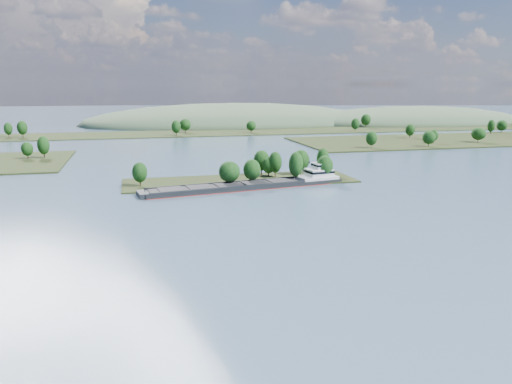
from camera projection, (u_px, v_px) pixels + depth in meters
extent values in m
plane|color=#3E566B|center=(279.00, 216.00, 160.28)|extent=(1800.00, 1800.00, 0.00)
cube|color=black|center=(240.00, 181.00, 217.24)|extent=(100.00, 30.00, 1.20)
cylinder|color=black|center=(296.00, 177.00, 213.57)|extent=(0.50, 0.50, 4.18)
ellipsoid|color=black|center=(296.00, 164.00, 212.44)|extent=(6.21, 6.21, 10.74)
cylinder|color=black|center=(262.00, 171.00, 229.72)|extent=(0.50, 0.50, 3.71)
ellipsoid|color=black|center=(262.00, 160.00, 228.72)|extent=(7.58, 7.58, 9.54)
cylinder|color=black|center=(252.00, 180.00, 208.68)|extent=(0.50, 0.50, 3.38)
ellipsoid|color=black|center=(252.00, 170.00, 207.78)|extent=(7.36, 7.36, 8.69)
cylinder|color=black|center=(269.00, 173.00, 224.82)|extent=(0.50, 0.50, 2.91)
ellipsoid|color=black|center=(269.00, 165.00, 224.04)|extent=(5.75, 5.75, 7.47)
cylinder|color=black|center=(230.00, 182.00, 203.99)|extent=(0.50, 0.50, 3.36)
ellipsoid|color=black|center=(229.00, 172.00, 203.09)|extent=(8.77, 8.77, 8.63)
cylinder|color=black|center=(140.00, 182.00, 203.37)|extent=(0.50, 0.50, 3.26)
ellipsoid|color=black|center=(140.00, 172.00, 202.50)|extent=(6.15, 6.15, 8.39)
cylinder|color=black|center=(275.00, 173.00, 224.10)|extent=(0.50, 0.50, 3.76)
ellipsoid|color=black|center=(275.00, 162.00, 223.09)|extent=(5.95, 5.95, 9.67)
cylinder|color=black|center=(323.00, 169.00, 232.41)|extent=(0.50, 0.50, 3.92)
ellipsoid|color=black|center=(323.00, 159.00, 231.35)|extent=(5.86, 5.86, 10.08)
cylinder|color=black|center=(324.00, 177.00, 214.28)|extent=(0.50, 0.50, 3.64)
ellipsoid|color=black|center=(325.00, 166.00, 213.30)|extent=(7.23, 7.23, 9.36)
cylinder|color=black|center=(301.00, 171.00, 229.44)|extent=(0.50, 0.50, 3.79)
ellipsoid|color=black|center=(301.00, 160.00, 228.42)|extent=(8.01, 8.01, 9.73)
cylinder|color=black|center=(44.00, 154.00, 280.17)|extent=(0.50, 0.50, 4.04)
ellipsoid|color=black|center=(43.00, 145.00, 279.09)|extent=(6.63, 6.63, 10.39)
cylinder|color=black|center=(28.00, 156.00, 277.35)|extent=(0.50, 0.50, 3.09)
ellipsoid|color=black|center=(27.00, 149.00, 276.52)|extent=(6.32, 6.32, 7.94)
cube|color=black|center=(499.00, 139.00, 384.70)|extent=(320.00, 90.00, 1.60)
cylinder|color=black|center=(371.00, 145.00, 324.63)|extent=(0.50, 0.50, 3.60)
ellipsoid|color=black|center=(371.00, 138.00, 323.66)|extent=(7.43, 7.43, 9.26)
cylinder|color=black|center=(501.00, 131.00, 425.30)|extent=(0.50, 0.50, 3.54)
ellipsoid|color=black|center=(502.00, 125.00, 424.35)|extent=(8.65, 8.65, 9.10)
cylinder|color=black|center=(478.00, 140.00, 355.72)|extent=(0.50, 0.50, 3.47)
ellipsoid|color=black|center=(479.00, 134.00, 354.79)|extent=(9.93, 9.93, 8.91)
cylinder|color=black|center=(429.00, 144.00, 331.23)|extent=(0.50, 0.50, 3.45)
ellipsoid|color=black|center=(429.00, 137.00, 330.30)|extent=(8.65, 8.65, 8.86)
cylinder|color=black|center=(433.00, 141.00, 350.83)|extent=(0.50, 0.50, 3.11)
ellipsoid|color=black|center=(434.00, 135.00, 350.00)|extent=(5.94, 5.94, 8.00)
cylinder|color=black|center=(410.00, 136.00, 384.61)|extent=(0.50, 0.50, 3.52)
ellipsoid|color=black|center=(410.00, 130.00, 383.67)|extent=(7.29, 7.29, 9.06)
cylinder|color=black|center=(491.00, 132.00, 413.12)|extent=(0.50, 0.50, 3.93)
ellipsoid|color=black|center=(491.00, 126.00, 412.06)|extent=(5.98, 5.98, 10.11)
cube|color=black|center=(187.00, 134.00, 426.07)|extent=(900.00, 60.00, 1.20)
cylinder|color=black|center=(9.00, 135.00, 391.96)|extent=(0.50, 0.50, 3.80)
ellipsoid|color=black|center=(8.00, 129.00, 390.94)|extent=(6.43, 6.43, 9.77)
cylinder|color=black|center=(355.00, 129.00, 440.75)|extent=(0.50, 0.50, 3.78)
ellipsoid|color=black|center=(355.00, 124.00, 439.73)|extent=(7.37, 7.37, 9.71)
cylinder|color=black|center=(185.00, 130.00, 430.13)|extent=(0.50, 0.50, 3.87)
ellipsoid|color=black|center=(185.00, 125.00, 429.09)|extent=(9.78, 9.78, 9.96)
cylinder|color=black|center=(366.00, 125.00, 479.64)|extent=(0.50, 0.50, 4.26)
ellipsoid|color=black|center=(366.00, 120.00, 478.50)|extent=(9.42, 9.42, 10.95)
cylinder|color=black|center=(23.00, 135.00, 390.78)|extent=(0.50, 0.50, 4.27)
ellipsoid|color=black|center=(22.00, 128.00, 389.63)|extent=(7.93, 7.93, 10.99)
cylinder|color=black|center=(251.00, 131.00, 429.17)|extent=(0.50, 0.50, 3.34)
ellipsoid|color=black|center=(251.00, 126.00, 428.27)|extent=(8.25, 8.25, 8.58)
cylinder|color=black|center=(176.00, 133.00, 405.21)|extent=(0.50, 0.50, 4.05)
ellipsoid|color=black|center=(176.00, 127.00, 404.12)|extent=(7.54, 7.54, 10.41)
ellipsoid|color=#3B5137|center=(415.00, 122.00, 553.05)|extent=(260.00, 140.00, 36.00)
ellipsoid|color=#3B5137|center=(233.00, 124.00, 534.97)|extent=(320.00, 160.00, 44.00)
cube|color=black|center=(247.00, 187.00, 202.46)|extent=(83.99, 23.16, 2.29)
cube|color=#A01C11|center=(247.00, 188.00, 202.56)|extent=(84.23, 23.39, 0.26)
cube|color=black|center=(223.00, 183.00, 203.62)|extent=(63.91, 10.38, 0.83)
cube|color=black|center=(232.00, 188.00, 194.41)|extent=(63.91, 10.38, 0.83)
cube|color=black|center=(227.00, 186.00, 199.05)|extent=(63.24, 18.91, 0.31)
cube|color=black|center=(171.00, 189.00, 190.35)|extent=(10.59, 9.89, 0.36)
cube|color=black|center=(200.00, 187.00, 194.67)|extent=(10.59, 9.89, 0.36)
cube|color=black|center=(227.00, 185.00, 198.98)|extent=(10.59, 9.89, 0.36)
cube|color=black|center=(254.00, 183.00, 203.30)|extent=(10.59, 9.89, 0.36)
cube|color=black|center=(279.00, 181.00, 207.61)|extent=(10.59, 9.89, 0.36)
cube|color=black|center=(142.00, 195.00, 186.48)|extent=(4.54, 9.75, 2.08)
cylinder|color=black|center=(145.00, 191.00, 186.57)|extent=(0.29, 0.29, 2.29)
cube|color=silver|center=(317.00, 177.00, 214.25)|extent=(18.02, 12.46, 1.25)
cube|color=silver|center=(319.00, 172.00, 214.20)|extent=(11.58, 9.85, 3.13)
cube|color=black|center=(319.00, 171.00, 214.11)|extent=(11.82, 10.08, 0.94)
cube|color=silver|center=(321.00, 166.00, 214.02)|extent=(7.14, 7.14, 2.29)
cube|color=black|center=(321.00, 165.00, 213.93)|extent=(7.38, 7.38, 0.83)
cube|color=silver|center=(321.00, 163.00, 213.75)|extent=(7.62, 7.62, 0.21)
cylinder|color=silver|center=(327.00, 160.00, 214.47)|extent=(0.24, 0.24, 2.71)
cylinder|color=black|center=(309.00, 162.00, 214.96)|extent=(0.60, 0.60, 1.25)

